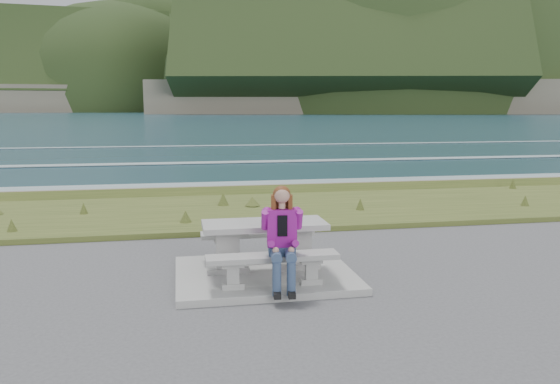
{
  "coord_description": "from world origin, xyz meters",
  "views": [
    {
      "loc": [
        -1.22,
        -7.72,
        2.53
      ],
      "look_at": [
        0.46,
        1.2,
        1.1
      ],
      "focal_mm": 35.0,
      "sensor_mm": 36.0,
      "label": 1
    }
  ],
  "objects_px": {
    "picnic_table": "(264,233)",
    "seated_woman": "(283,252)",
    "bench_seaward": "(258,237)",
    "bench_landward": "(273,262)"
  },
  "relations": [
    {
      "from": "picnic_table",
      "to": "bench_landward",
      "type": "relative_size",
      "value": 1.0
    },
    {
      "from": "bench_seaward",
      "to": "seated_woman",
      "type": "relative_size",
      "value": 1.3
    },
    {
      "from": "bench_seaward",
      "to": "seated_woman",
      "type": "distance_m",
      "value": 1.54
    },
    {
      "from": "picnic_table",
      "to": "seated_woman",
      "type": "bearing_deg",
      "value": -82.28
    },
    {
      "from": "bench_seaward",
      "to": "bench_landward",
      "type": "bearing_deg",
      "value": -90.0
    },
    {
      "from": "bench_landward",
      "to": "seated_woman",
      "type": "relative_size",
      "value": 1.3
    },
    {
      "from": "bench_seaward",
      "to": "seated_woman",
      "type": "height_order",
      "value": "seated_woman"
    },
    {
      "from": "picnic_table",
      "to": "seated_woman",
      "type": "xyz_separation_m",
      "value": [
        0.11,
        -0.83,
        -0.07
      ]
    },
    {
      "from": "bench_landward",
      "to": "bench_seaward",
      "type": "height_order",
      "value": "same"
    },
    {
      "from": "bench_landward",
      "to": "picnic_table",
      "type": "bearing_deg",
      "value": 90.0
    }
  ]
}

